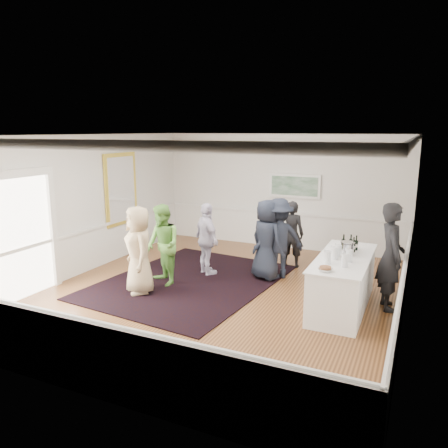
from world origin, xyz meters
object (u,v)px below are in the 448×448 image
at_px(bartender, 391,256).
at_px(guest_navy, 267,240).
at_px(ice_bucket, 347,249).
at_px(serving_table, 343,282).
at_px(nut_bowl, 325,269).
at_px(guest_tan, 139,250).
at_px(guest_green, 163,245).
at_px(guest_lilac, 207,239).
at_px(guest_dark_b, 291,234).
at_px(guest_dark_a, 278,238).

bearing_deg(bartender, guest_navy, 58.24).
bearing_deg(ice_bucket, serving_table, -95.57).
bearing_deg(nut_bowl, ice_bucket, 81.96).
height_order(guest_tan, guest_navy, guest_tan).
height_order(guest_green, guest_lilac, guest_green).
distance_m(guest_green, guest_navy, 2.29).
distance_m(serving_table, guest_lilac, 3.28).
distance_m(serving_table, guest_dark_b, 2.64).
distance_m(guest_navy, nut_bowl, 2.59).
distance_m(ice_bucket, nut_bowl, 1.18).
bearing_deg(guest_navy, ice_bucket, -175.36).
distance_m(guest_dark_b, guest_navy, 1.14).
relative_size(bartender, nut_bowl, 8.24).
relative_size(guest_dark_a, ice_bucket, 7.00).
bearing_deg(guest_tan, guest_dark_b, 93.38).
xyz_separation_m(guest_green, guest_lilac, (0.56, 0.99, -0.04)).
xyz_separation_m(guest_dark_a, guest_dark_b, (0.04, 0.91, -0.09)).
distance_m(guest_dark_a, guest_dark_b, 0.92).
height_order(guest_dark_b, guest_navy, guest_navy).
distance_m(serving_table, guest_navy, 2.13).
relative_size(guest_tan, guest_dark_a, 0.99).
bearing_deg(ice_bucket, guest_tan, -164.14).
xyz_separation_m(serving_table, guest_tan, (-3.92, -0.93, 0.40)).
relative_size(guest_dark_a, guest_dark_b, 1.11).
bearing_deg(guest_navy, guest_green, 61.31).
xyz_separation_m(guest_dark_a, ice_bucket, (1.65, -0.98, 0.20)).
bearing_deg(nut_bowl, guest_dark_a, 124.84).
relative_size(guest_lilac, guest_dark_a, 0.92).
relative_size(guest_tan, guest_green, 1.03).
relative_size(guest_tan, ice_bucket, 6.96).
xyz_separation_m(guest_lilac, guest_navy, (1.34, 0.29, 0.06)).
xyz_separation_m(guest_green, nut_bowl, (3.61, -0.67, 0.15)).
bearing_deg(ice_bucket, guest_lilac, 171.17).
distance_m(bartender, guest_dark_a, 2.56).
bearing_deg(serving_table, guest_dark_b, 127.49).
xyz_separation_m(guest_green, guest_dark_a, (2.12, 1.47, 0.03)).
height_order(guest_dark_a, guest_dark_b, guest_dark_a).
xyz_separation_m(guest_green, ice_bucket, (3.77, 0.49, 0.23)).
bearing_deg(guest_green, serving_table, 40.04).
height_order(bartender, guest_tan, bartender).
bearing_deg(bartender, guest_dark_a, 52.95).
height_order(serving_table, bartender, bartender).
bearing_deg(guest_dark_a, guest_lilac, -20.50).
xyz_separation_m(serving_table, guest_navy, (-1.85, 0.97, 0.40)).
height_order(serving_table, guest_dark_a, guest_dark_a).
height_order(bartender, guest_lilac, bartender).
bearing_deg(guest_green, guest_dark_b, 83.19).
xyz_separation_m(bartender, guest_tan, (-4.71, -1.28, -0.10)).
distance_m(serving_table, ice_bucket, 0.64).
bearing_deg(bartender, guest_green, 79.81).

